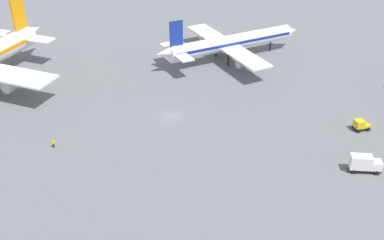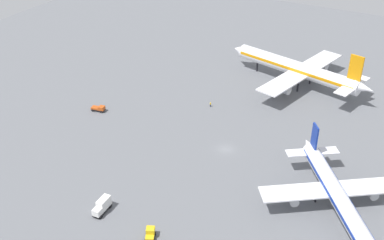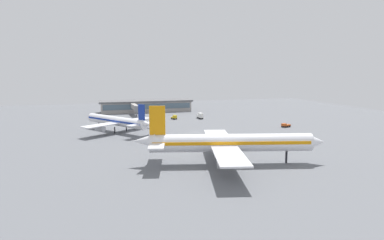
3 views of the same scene
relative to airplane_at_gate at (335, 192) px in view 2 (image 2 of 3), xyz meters
name	(u,v)px [view 2 (image 2 of 3)]	position (x,y,z in m)	size (l,w,h in m)	color
ground	(226,149)	(-33.09, 10.27, -4.86)	(288.00, 288.00, 0.00)	slate
airplane_at_gate	(335,192)	(0.00, 0.00, 0.00)	(31.90, 37.72, 13.37)	white
airplane_taxiing	(298,69)	(-28.61, 59.75, 1.38)	(55.76, 45.45, 17.17)	white
baggage_tug	(150,233)	(-32.94, -29.41, -3.71)	(3.30, 3.71, 2.30)	black
catering_truck	(102,206)	(-47.58, -27.66, -3.17)	(2.49, 5.71, 3.30)	black
pushback_tractor	(99,108)	(-78.73, 10.46, -3.89)	(4.67, 2.85, 1.90)	black
ground_crew_worker	(210,104)	(-48.31, 30.54, -4.01)	(0.53, 0.53, 1.67)	#1E2338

